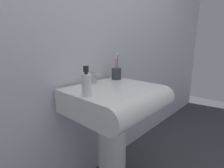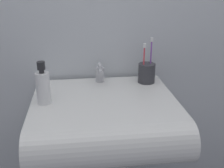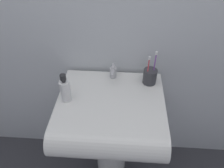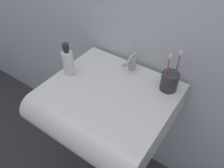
% 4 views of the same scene
% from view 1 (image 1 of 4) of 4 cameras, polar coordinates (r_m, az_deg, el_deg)
% --- Properties ---
extents(wall_back, '(5.00, 0.05, 2.40)m').
position_cam_1_polar(wall_back, '(1.40, -9.10, 15.33)').
color(wall_back, silver).
rests_on(wall_back, ground).
extents(sink_pedestal, '(0.21, 0.21, 0.68)m').
position_cam_1_polar(sink_pedestal, '(1.44, 0.05, -20.80)').
color(sink_pedestal, white).
rests_on(sink_pedestal, ground).
extents(sink_basin, '(0.61, 0.57, 0.16)m').
position_cam_1_polar(sink_basin, '(1.21, 2.18, -5.25)').
color(sink_basin, white).
rests_on(sink_basin, sink_pedestal).
extents(faucet, '(0.04, 0.11, 0.09)m').
position_cam_1_polar(faucet, '(1.35, -5.65, 2.21)').
color(faucet, '#B7B7BC').
rests_on(faucet, sink_basin).
extents(toothbrush_cup, '(0.08, 0.08, 0.22)m').
position_cam_1_polar(toothbrush_cup, '(1.48, 1.45, 3.47)').
color(toothbrush_cup, '#38383D').
rests_on(toothbrush_cup, sink_basin).
extents(soap_bottle, '(0.06, 0.06, 0.18)m').
position_cam_1_polar(soap_bottle, '(1.03, -8.34, 0.07)').
color(soap_bottle, white).
rests_on(soap_bottle, sink_basin).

